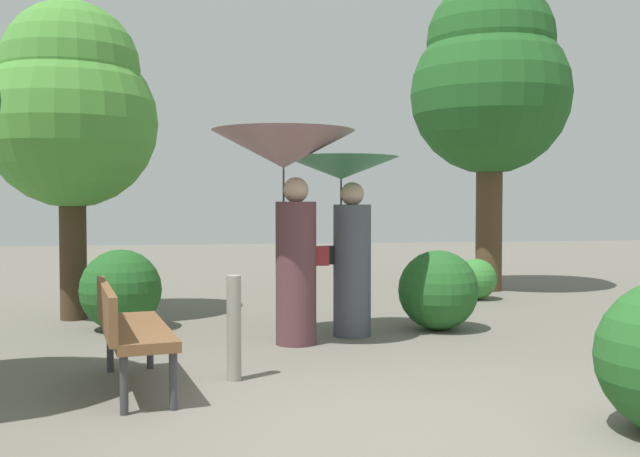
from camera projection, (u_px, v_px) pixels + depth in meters
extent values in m
plane|color=#6B665B|center=(402.00, 429.00, 4.70)|extent=(40.00, 40.00, 0.00)
cylinder|color=#563338|center=(296.00, 273.00, 7.46)|extent=(0.42, 0.42, 1.48)
sphere|color=tan|center=(296.00, 190.00, 7.43)|extent=(0.26, 0.26, 0.26)
cylinder|color=#333338|center=(284.00, 210.00, 7.42)|extent=(0.02, 0.02, 0.85)
cone|color=gray|center=(283.00, 149.00, 7.40)|extent=(1.47, 1.47, 0.38)
cube|color=maroon|center=(322.00, 256.00, 7.49)|extent=(0.14, 0.10, 0.20)
cylinder|color=#474C56|center=(352.00, 270.00, 7.91)|extent=(0.41, 0.41, 1.44)
sphere|color=tan|center=(352.00, 194.00, 7.88)|extent=(0.26, 0.26, 0.26)
cylinder|color=#333338|center=(341.00, 215.00, 7.87)|extent=(0.02, 0.02, 0.77)
cone|color=#33724C|center=(341.00, 168.00, 7.85)|extent=(1.26, 1.26, 0.24)
cube|color=black|center=(328.00, 255.00, 7.87)|extent=(0.14, 0.10, 0.20)
cylinder|color=#38383D|center=(173.00, 379.00, 5.13)|extent=(0.06, 0.06, 0.44)
cylinder|color=#38383D|center=(124.00, 383.00, 5.01)|extent=(0.06, 0.06, 0.44)
cylinder|color=#38383D|center=(150.00, 344.00, 6.38)|extent=(0.06, 0.06, 0.44)
cylinder|color=#38383D|center=(110.00, 347.00, 6.27)|extent=(0.06, 0.06, 0.44)
cube|color=brown|center=(138.00, 331.00, 5.69)|extent=(0.72, 1.56, 0.08)
cube|color=brown|center=(106.00, 308.00, 5.60)|extent=(0.35, 1.48, 0.35)
cylinder|color=#4C3823|center=(489.00, 160.00, 11.85)|extent=(0.43, 0.43, 4.29)
sphere|color=#235B23|center=(490.00, 95.00, 11.81)|extent=(2.59, 2.59, 2.59)
sphere|color=#235B23|center=(491.00, 42.00, 11.77)|extent=(2.07, 2.07, 2.07)
cylinder|color=#42301E|center=(72.00, 189.00, 8.98)|extent=(0.33, 0.33, 3.27)
sphere|color=#4C9338|center=(71.00, 123.00, 8.95)|extent=(2.11, 2.11, 2.11)
sphere|color=#4C9338|center=(71.00, 70.00, 8.92)|extent=(1.69, 1.69, 1.69)
sphere|color=#235B23|center=(121.00, 290.00, 8.28)|extent=(0.93, 0.93, 0.93)
sphere|color=#235B23|center=(438.00, 290.00, 8.29)|extent=(0.92, 0.92, 0.92)
sphere|color=#387F33|center=(476.00, 279.00, 10.83)|extent=(0.61, 0.61, 0.61)
cylinder|color=gray|center=(234.00, 328.00, 5.96)|extent=(0.12, 0.12, 0.87)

